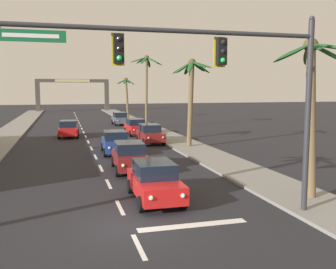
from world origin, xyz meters
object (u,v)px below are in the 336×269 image
(sedan_parked_nearest_kerb, at_px, (120,118))
(palm_right_nearest, at_px, (311,91))
(town_gateway_arch, at_px, (73,90))
(sedan_parked_mid_kerb, at_px, (136,127))
(sedan_fifth_in_queue, at_px, (115,142))
(palm_right_second, at_px, (191,85))
(sedan_parked_far_kerb, at_px, (150,134))
(palm_right_farthest, at_px, (126,90))
(sedan_third_in_queue, at_px, (130,156))
(palm_right_third, at_px, (146,75))
(sedan_lead_at_stop_bar, at_px, (155,181))
(traffic_signal_mast, at_px, (226,74))
(sedan_oncoming_far, at_px, (69,129))

(sedan_parked_nearest_kerb, height_order, palm_right_nearest, palm_right_nearest)
(town_gateway_arch, bearing_deg, sedan_parked_mid_kerb, -83.51)
(sedan_fifth_in_queue, distance_m, sedan_parked_mid_kerb, 11.63)
(sedan_fifth_in_queue, height_order, palm_right_second, palm_right_second)
(sedan_parked_far_kerb, xyz_separation_m, palm_right_farthest, (2.44, 27.88, 3.71))
(sedan_parked_nearest_kerb, bearing_deg, town_gateway_arch, 98.76)
(sedan_third_in_queue, bearing_deg, sedan_fifth_in_queue, 90.20)
(sedan_parked_mid_kerb, relative_size, palm_right_second, 0.62)
(sedan_fifth_in_queue, bearing_deg, palm_right_nearest, -66.16)
(palm_right_farthest, bearing_deg, palm_right_third, -90.34)
(palm_right_nearest, bearing_deg, town_gateway_arch, 96.38)
(palm_right_second, bearing_deg, sedan_lead_at_stop_bar, -114.62)
(sedan_fifth_in_queue, distance_m, palm_right_farthest, 33.24)
(sedan_third_in_queue, height_order, sedan_fifth_in_queue, same)
(sedan_third_in_queue, height_order, town_gateway_arch, town_gateway_arch)
(traffic_signal_mast, xyz_separation_m, sedan_third_in_queue, (-1.85, 9.53, -4.47))
(palm_right_third, bearing_deg, traffic_signal_mast, -97.25)
(sedan_lead_at_stop_bar, distance_m, sedan_third_in_queue, 6.28)
(sedan_third_in_queue, height_order, palm_right_third, palm_right_third)
(sedan_parked_nearest_kerb, distance_m, palm_right_nearest, 37.34)
(palm_right_third, bearing_deg, sedan_lead_at_stop_bar, -101.50)
(sedan_oncoming_far, xyz_separation_m, palm_right_third, (9.25, 6.01, 5.63))
(sedan_third_in_queue, height_order, sedan_parked_far_kerb, same)
(palm_right_nearest, distance_m, palm_right_farthest, 46.83)
(traffic_signal_mast, height_order, palm_right_nearest, traffic_signal_mast)
(palm_right_third, bearing_deg, sedan_fifth_in_queue, -109.68)
(sedan_oncoming_far, relative_size, town_gateway_arch, 0.30)
(palm_right_farthest, bearing_deg, sedan_fifth_in_queue, -100.68)
(traffic_signal_mast, relative_size, sedan_fifth_in_queue, 2.42)
(sedan_oncoming_far, xyz_separation_m, sedan_parked_far_kerb, (6.91, -6.27, 0.00))
(sedan_third_in_queue, distance_m, sedan_parked_far_kerb, 11.46)
(palm_right_nearest, bearing_deg, sedan_parked_far_kerb, 98.02)
(sedan_lead_at_stop_bar, bearing_deg, sedan_third_in_queue, 90.17)
(palm_right_farthest, bearing_deg, sedan_parked_far_kerb, -95.00)
(sedan_third_in_queue, distance_m, town_gateway_arch, 62.90)
(sedan_parked_mid_kerb, distance_m, palm_right_third, 8.43)
(sedan_parked_far_kerb, xyz_separation_m, palm_right_second, (2.69, -3.31, 4.22))
(sedan_parked_nearest_kerb, xyz_separation_m, sedan_parked_mid_kerb, (-0.04, -11.61, 0.00))
(sedan_parked_far_kerb, height_order, palm_right_third, palm_right_third)
(sedan_third_in_queue, height_order, sedan_parked_nearest_kerb, same)
(sedan_parked_nearest_kerb, xyz_separation_m, palm_right_farthest, (2.48, 9.79, 3.71))
(sedan_lead_at_stop_bar, xyz_separation_m, sedan_third_in_queue, (-0.02, 6.28, 0.00))
(sedan_fifth_in_queue, height_order, palm_right_farthest, palm_right_farthest)
(sedan_parked_nearest_kerb, distance_m, palm_right_third, 8.44)
(sedan_parked_mid_kerb, bearing_deg, traffic_signal_mast, -93.69)
(sedan_parked_nearest_kerb, height_order, palm_right_second, palm_right_second)
(palm_right_third, bearing_deg, palm_right_nearest, -89.41)
(sedan_oncoming_far, distance_m, sedan_parked_far_kerb, 9.33)
(sedan_lead_at_stop_bar, distance_m, sedan_oncoming_far, 23.63)
(palm_right_farthest, bearing_deg, sedan_parked_mid_kerb, -96.70)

